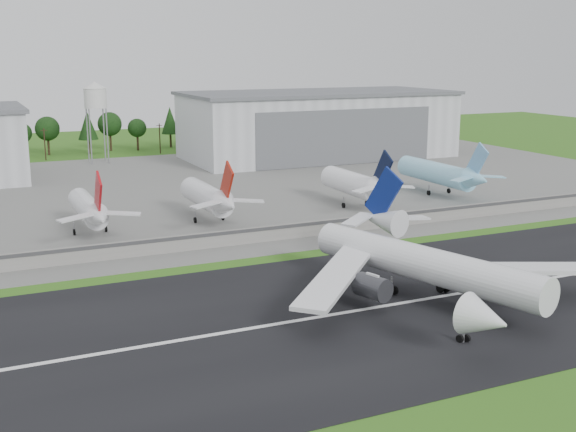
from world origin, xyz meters
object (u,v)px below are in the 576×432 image
parked_jet_red_b (211,198)px  parked_jet_skyblue (443,174)px  parked_jet_red_a (90,210)px  parked_jet_navy (358,184)px  main_airliner (425,272)px

parked_jet_red_b → parked_jet_skyblue: parked_jet_skyblue is taller
parked_jet_red_b → parked_jet_red_a: bearing=-179.9°
parked_jet_skyblue → parked_jet_navy: bearing=-170.6°
main_airliner → parked_jet_navy: 72.00m
main_airliner → parked_jet_red_b: (-13.97, 66.98, 1.28)m
parked_jet_red_a → parked_jet_skyblue: 98.72m
parked_jet_red_b → parked_jet_navy: size_ratio=1.00×
parked_jet_navy → parked_jet_red_b: bearing=-180.0°
parked_jet_red_b → main_airliner: bearing=-78.2°
parked_jet_skyblue → main_airliner: bearing=-128.2°
parked_jet_red_a → parked_jet_red_b: (27.98, 0.05, 0.30)m
parked_jet_red_b → parked_jet_skyblue: 70.79m
parked_jet_red_a → parked_jet_skyblue: bearing=2.9°
main_airliner → parked_jet_navy: main_airliner is taller
main_airliner → parked_jet_navy: size_ratio=1.86×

